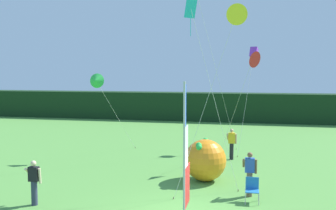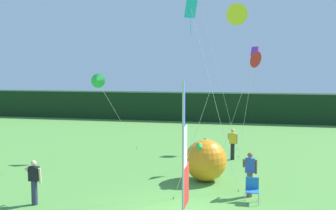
{
  "view_description": "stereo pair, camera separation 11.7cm",
  "coord_description": "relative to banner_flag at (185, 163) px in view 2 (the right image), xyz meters",
  "views": [
    {
      "loc": [
        2.1,
        -11.83,
        4.78
      ],
      "look_at": [
        -0.85,
        2.24,
        3.52
      ],
      "focal_mm": 40.7,
      "sensor_mm": 36.0,
      "label": 1
    },
    {
      "loc": [
        2.21,
        -11.8,
        4.78
      ],
      "look_at": [
        -0.85,
        2.24,
        3.52
      ],
      "focal_mm": 40.7,
      "sensor_mm": 36.0,
      "label": 2
    }
  ],
  "objects": [
    {
      "name": "kite_cyan_diamond_1",
      "position": [
        -0.38,
        4.25,
        4.56
      ],
      "size": [
        2.18,
        0.52,
        7.59
      ],
      "color": "brown",
      "rests_on": "ground"
    },
    {
      "name": "person_mid_field",
      "position": [
        0.91,
        10.08,
        -1.26
      ],
      "size": [
        0.55,
        0.48,
        1.69
      ],
      "color": "black",
      "rests_on": "ground"
    },
    {
      "name": "distant_treeline",
      "position": [
        -0.39,
        26.54,
        -0.8
      ],
      "size": [
        80.0,
        2.4,
        2.74
      ],
      "primitive_type": "cube",
      "color": "black",
      "rests_on": "ground"
    },
    {
      "name": "banner_flag",
      "position": [
        0.0,
        0.0,
        0.0
      ],
      "size": [
        0.06,
        1.03,
        4.52
      ],
      "color": "#B7B7BC",
      "rests_on": "ground"
    },
    {
      "name": "kite_red_delta_0",
      "position": [
        1.92,
        8.83,
        3.24
      ],
      "size": [
        2.19,
        3.33,
        5.86
      ],
      "color": "brown",
      "rests_on": "ground"
    },
    {
      "name": "inflatable_balloon",
      "position": [
        -0.05,
        5.7,
        -1.24
      ],
      "size": [
        1.84,
        1.84,
        1.84
      ],
      "color": "orange",
      "rests_on": "ground"
    },
    {
      "name": "person_far_left",
      "position": [
        -5.73,
        1.39,
        -1.3
      ],
      "size": [
        0.55,
        0.48,
        1.62
      ],
      "color": "#2D334C",
      "rests_on": "ground"
    },
    {
      "name": "kite_yellow_delta_3",
      "position": [
        1.24,
        3.9,
        4.72
      ],
      "size": [
        2.64,
        1.19,
        7.32
      ],
      "color": "brown",
      "rests_on": "ground"
    },
    {
      "name": "kite_green_delta_5",
      "position": [
        -6.33,
        8.74,
        2.13
      ],
      "size": [
        1.62,
        3.44,
        4.72
      ],
      "color": "brown",
      "rests_on": "ground"
    },
    {
      "name": "person_near_banner",
      "position": [
        1.84,
        3.95,
        -1.25
      ],
      "size": [
        0.55,
        0.48,
        1.72
      ],
      "color": "brown",
      "rests_on": "ground"
    },
    {
      "name": "folding_chair",
      "position": [
        1.94,
        3.35,
        -1.65
      ],
      "size": [
        0.51,
        0.51,
        0.89
      ],
      "color": "#BCBCC1",
      "rests_on": "ground"
    },
    {
      "name": "kite_purple_box_4",
      "position": [
        2.04,
        13.38,
        3.75
      ],
      "size": [
        1.13,
        3.03,
        6.32
      ],
      "color": "brown",
      "rests_on": "ground"
    }
  ]
}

